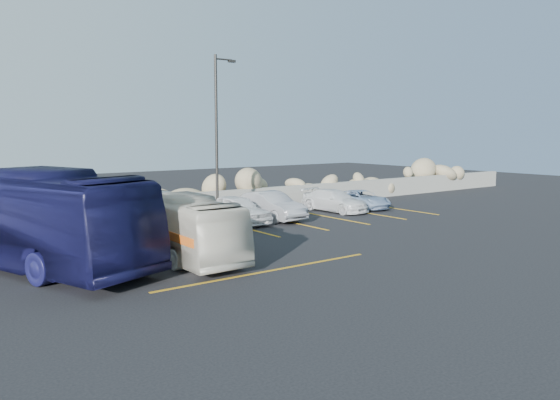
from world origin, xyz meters
TOP-DOWN VIEW (x-y plane):
  - ground at (0.00, 0.00)m, footprint 90.00×90.00m
  - seawall at (0.00, 12.00)m, footprint 60.00×0.40m
  - riprap_pile at (0.00, 13.20)m, footprint 54.00×2.80m
  - parking_lines at (4.64, 5.57)m, footprint 18.16×9.36m
  - lamppost at (2.56, 9.50)m, footprint 1.14×0.18m
  - vintage_bus at (-2.49, 4.16)m, footprint 1.92×8.03m
  - tour_coach at (-7.11, 5.96)m, footprint 6.30×11.72m
  - car_a at (3.06, 8.57)m, footprint 1.90×4.08m
  - car_b at (4.99, 8.55)m, footprint 1.65×4.28m
  - car_c at (9.51, 8.79)m, footprint 2.03×4.26m
  - car_d at (11.62, 8.78)m, footprint 1.90×3.81m

SIDE VIEW (x-z plane):
  - ground at x=0.00m, z-range 0.00..0.00m
  - parking_lines at x=4.64m, z-range 0.00..0.01m
  - car_d at x=11.62m, z-range 0.00..1.04m
  - seawall at x=0.00m, z-range 0.00..1.20m
  - car_c at x=9.51m, z-range 0.00..1.20m
  - car_a at x=3.06m, z-range 0.00..1.35m
  - car_b at x=4.99m, z-range 0.00..1.39m
  - vintage_bus at x=-2.49m, z-range 0.00..2.23m
  - riprap_pile at x=0.00m, z-range 0.00..2.60m
  - tour_coach at x=-7.11m, z-range 0.00..3.20m
  - lamppost at x=2.56m, z-range 0.30..8.30m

